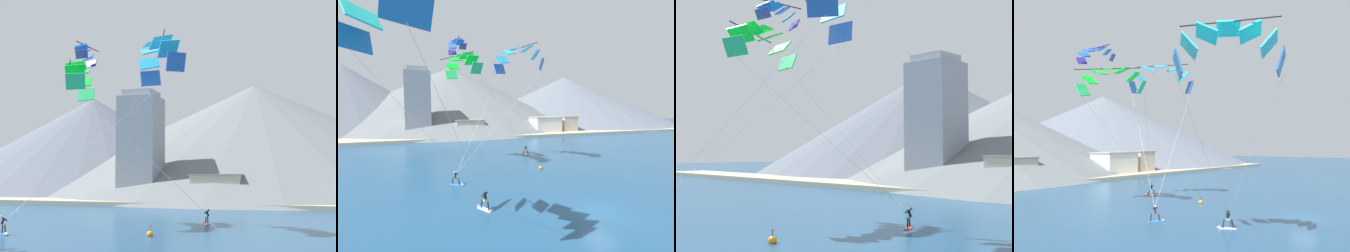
# 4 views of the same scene
# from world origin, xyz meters

# --- Properties ---
(ground_plane) EXTENTS (400.00, 400.00, 0.00)m
(ground_plane) POSITION_xyz_m (0.00, 0.00, 0.00)
(ground_plane) COLOR navy
(kitesurfer_near_lead) EXTENTS (1.26, 1.69, 1.77)m
(kitesurfer_near_lead) POSITION_xyz_m (-9.01, 3.78, 0.53)
(kitesurfer_near_lead) COLOR white
(kitesurfer_near_lead) RESTS_ON ground
(kitesurfer_near_trail) EXTENTS (1.64, 1.35, 1.69)m
(kitesurfer_near_trail) POSITION_xyz_m (-10.34, 10.59, 0.48)
(kitesurfer_near_trail) COLOR #337FDB
(kitesurfer_near_trail) RESTS_ON ground
(kitesurfer_mid_center) EXTENTS (1.17, 1.73, 1.64)m
(kitesurfer_mid_center) POSITION_xyz_m (4.03, 24.30, 0.44)
(kitesurfer_mid_center) COLOR #E54C33
(kitesurfer_mid_center) RESTS_ON ground
(parafoil_kite_near_lead) EXTENTS (9.52, 7.68, 14.57)m
(parafoil_kite_near_lead) POSITION_xyz_m (-15.57, -0.36, 14.41)
(parafoil_kite_near_lead) COLOR #1E65AA
(parafoil_kite_near_trail) EXTENTS (14.41, 12.30, 17.12)m
(parafoil_kite_near_trail) POSITION_xyz_m (0.44, 19.18, 16.75)
(parafoil_kite_near_trail) COLOR #2756AA
(parafoil_kite_mid_center) EXTENTS (15.30, 8.85, 15.30)m
(parafoil_kite_mid_center) POSITION_xyz_m (-8.36, 19.51, 15.24)
(parafoil_kite_mid_center) COLOR #2BC76C
(parafoil_kite_distant_high_outer) EXTENTS (2.51, 5.17, 2.03)m
(parafoil_kite_distant_high_outer) POSITION_xyz_m (-8.91, 21.59, 18.44)
(parafoil_kite_distant_high_outer) COLOR #412E95
(race_marker_buoy) EXTENTS (0.56, 0.56, 1.02)m
(race_marker_buoy) POSITION_xyz_m (1.73, 13.66, 0.16)
(race_marker_buoy) COLOR orange
(race_marker_buoy) RESTS_ON ground
(shoreline_strip) EXTENTS (180.00, 10.00, 0.70)m
(shoreline_strip) POSITION_xyz_m (0.00, 51.40, 0.35)
(shoreline_strip) COLOR #BCAD8E
(shoreline_strip) RESTS_ON ground
(shore_building_harbour_front) EXTENTS (5.80, 4.52, 5.88)m
(shore_building_harbour_front) POSITION_xyz_m (34.17, 53.99, 2.95)
(shore_building_harbour_front) COLOR beige
(shore_building_harbour_front) RESTS_ON ground
(shore_building_promenade_mid) EXTENTS (9.88, 7.12, 5.74)m
(shore_building_promenade_mid) POSITION_xyz_m (25.46, 54.94, 2.88)
(shore_building_promenade_mid) COLOR silver
(shore_building_promenade_mid) RESTS_ON ground
(mountain_peak_central_summit) EXTENTS (118.18, 118.18, 27.77)m
(mountain_peak_central_summit) POSITION_xyz_m (66.01, 105.07, 13.89)
(mountain_peak_central_summit) COLOR slate
(mountain_peak_central_summit) RESTS_ON ground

